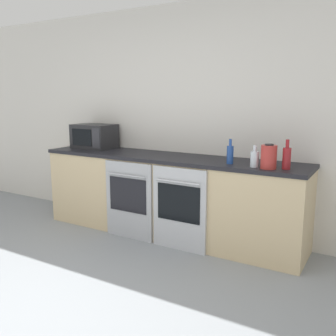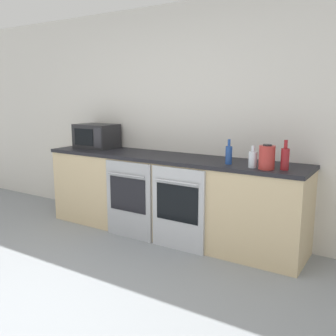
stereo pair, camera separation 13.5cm
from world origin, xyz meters
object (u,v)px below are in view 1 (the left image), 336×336
(bottle_red, at_px, (287,158))
(bottle_clear, at_px, (255,159))
(oven_left, at_px, (129,200))
(oven_right, at_px, (179,209))
(microwave, at_px, (94,136))
(kettle, at_px, (269,157))
(bottle_blue, at_px, (230,154))

(bottle_red, relative_size, bottle_clear, 1.32)
(oven_left, distance_m, bottle_red, 1.75)
(oven_right, bearing_deg, oven_left, 180.00)
(oven_left, bearing_deg, oven_right, 0.00)
(oven_left, distance_m, bottle_clear, 1.47)
(oven_right, height_order, microwave, microwave)
(bottle_clear, xyz_separation_m, kettle, (0.13, -0.00, 0.03))
(bottle_red, bearing_deg, oven_left, -172.77)
(oven_left, height_order, microwave, microwave)
(bottle_clear, height_order, kettle, kettle)
(oven_left, height_order, bottle_blue, bottle_blue)
(oven_left, relative_size, microwave, 1.68)
(bottle_red, height_order, kettle, bottle_red)
(oven_left, xyz_separation_m, kettle, (1.49, 0.15, 0.59))
(microwave, bearing_deg, bottle_blue, -5.62)
(bottle_red, distance_m, bottle_clear, 0.29)
(microwave, relative_size, bottle_clear, 2.51)
(oven_left, xyz_separation_m, microwave, (-0.82, 0.40, 0.63))
(oven_left, height_order, bottle_red, bottle_red)
(oven_left, relative_size, kettle, 3.80)
(bottle_red, relative_size, kettle, 1.19)
(bottle_blue, relative_size, bottle_clear, 1.19)
(oven_left, distance_m, oven_right, 0.64)
(microwave, xyz_separation_m, bottle_red, (2.45, -0.19, -0.05))
(oven_right, distance_m, bottle_blue, 0.76)
(microwave, distance_m, bottle_red, 2.46)
(oven_left, height_order, oven_right, same)
(microwave, relative_size, bottle_red, 1.91)
(microwave, bearing_deg, oven_left, -26.10)
(microwave, relative_size, bottle_blue, 2.12)
(oven_right, bearing_deg, bottle_red, 11.74)
(microwave, relative_size, kettle, 2.27)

